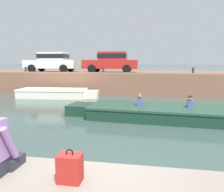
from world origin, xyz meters
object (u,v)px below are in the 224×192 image
at_px(car_leftmost_white, 52,61).
at_px(mooring_bollard_mid, 103,70).
at_px(motorboat_passing, 153,112).
at_px(mooring_bollard_east, 193,71).
at_px(car_left_inner_red, 112,61).
at_px(mooring_bollard_west, 26,69).
at_px(boat_moored_west_cream, 56,93).
at_px(backpack_on_ledge, 70,168).

relative_size(car_leftmost_white, mooring_bollard_mid, 9.28).
bearing_deg(motorboat_passing, mooring_bollard_east, 66.39).
height_order(car_left_inner_red, mooring_bollard_west, car_left_inner_red).
bearing_deg(mooring_bollard_west, car_left_inner_red, 12.64).
bearing_deg(mooring_bollard_west, boat_moored_west_cream, -28.04).
relative_size(car_leftmost_white, car_left_inner_red, 1.00).
height_order(car_left_inner_red, mooring_bollard_east, car_left_inner_red).
bearing_deg(backpack_on_ledge, boat_moored_west_cream, 114.75).
distance_m(boat_moored_west_cream, car_left_inner_red, 4.88).
xyz_separation_m(mooring_bollard_west, backpack_on_ledge, (8.16, -12.72, -0.70)).
bearing_deg(mooring_bollard_east, car_left_inner_red, 166.09).
bearing_deg(backpack_on_ledge, mooring_bollard_mid, 100.07).
height_order(car_left_inner_red, backpack_on_ledge, car_left_inner_red).
distance_m(mooring_bollard_west, backpack_on_ledge, 15.13).
bearing_deg(backpack_on_ledge, mooring_bollard_west, 122.69).
height_order(mooring_bollard_east, backpack_on_ledge, mooring_bollard_east).
relative_size(boat_moored_west_cream, mooring_bollard_mid, 11.95).
distance_m(car_leftmost_white, backpack_on_ledge, 15.67).
bearing_deg(car_left_inner_red, motorboat_passing, -67.75).
distance_m(car_leftmost_white, mooring_bollard_mid, 4.66).
height_order(motorboat_passing, car_left_inner_red, car_left_inner_red).
bearing_deg(mooring_bollard_west, backpack_on_ledge, -57.31).
bearing_deg(mooring_bollard_mid, car_leftmost_white, 162.34).
height_order(motorboat_passing, backpack_on_ledge, backpack_on_ledge).
bearing_deg(car_left_inner_red, mooring_bollard_mid, -103.97).
relative_size(mooring_bollard_mid, backpack_on_ledge, 1.09).
bearing_deg(motorboat_passing, boat_moored_west_cream, 144.88).
relative_size(motorboat_passing, backpack_on_ledge, 17.36).
relative_size(boat_moored_west_cream, car_leftmost_white, 1.29).
distance_m(mooring_bollard_mid, mooring_bollard_east, 6.01).
distance_m(mooring_bollard_east, backpack_on_ledge, 13.28).
bearing_deg(mooring_bollard_mid, mooring_bollard_east, 0.00).
relative_size(boat_moored_west_cream, backpack_on_ledge, 13.03).
height_order(car_leftmost_white, mooring_bollard_mid, car_leftmost_white).
relative_size(car_left_inner_red, mooring_bollard_west, 9.28).
bearing_deg(mooring_bollard_west, mooring_bollard_mid, 0.00).
bearing_deg(car_left_inner_red, boat_moored_west_cream, -136.67).
height_order(mooring_bollard_west, mooring_bollard_east, same).
xyz_separation_m(car_leftmost_white, backpack_on_ledge, (6.66, -14.12, -1.30)).
height_order(mooring_bollard_mid, mooring_bollard_east, same).
relative_size(mooring_bollard_west, mooring_bollard_mid, 1.00).
relative_size(motorboat_passing, mooring_bollard_east, 15.91).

